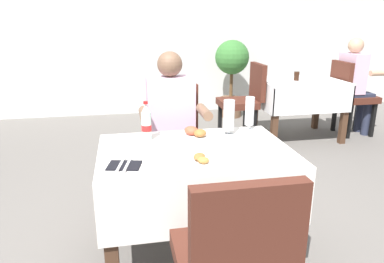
{
  "coord_description": "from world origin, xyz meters",
  "views": [
    {
      "loc": [
        -0.38,
        -1.94,
        1.49
      ],
      "look_at": [
        0.02,
        0.13,
        0.83
      ],
      "focal_mm": 33.89,
      "sensor_mm": 36.0,
      "label": 1
    }
  ],
  "objects_px": {
    "beer_glass_middle": "(229,117)",
    "main_dining_table": "(195,177)",
    "seated_diner_far": "(172,125)",
    "background_patron": "(355,81)",
    "chair_near_camera_side": "(233,260)",
    "plate_near_camera": "(202,161)",
    "background_table_tumbler": "(297,76)",
    "background_dining_table": "(299,95)",
    "napkin_cutlery_set": "(124,165)",
    "background_chair_left": "(245,98)",
    "chair_far_diner_seat": "(176,139)",
    "background_chair_right": "(350,93)",
    "potted_plant_corner": "(232,68)",
    "beer_glass_left": "(250,113)",
    "plate_far_diner": "(194,135)",
    "cola_bottle_primary": "(146,123)"
  },
  "relations": [
    {
      "from": "chair_far_diner_seat",
      "to": "beer_glass_middle",
      "type": "height_order",
      "value": "beer_glass_middle"
    },
    {
      "from": "chair_near_camera_side",
      "to": "background_dining_table",
      "type": "bearing_deg",
      "value": 59.13
    },
    {
      "from": "background_chair_left",
      "to": "potted_plant_corner",
      "type": "distance_m",
      "value": 1.22
    },
    {
      "from": "seated_diner_far",
      "to": "background_patron",
      "type": "bearing_deg",
      "value": 30.4
    },
    {
      "from": "chair_far_diner_seat",
      "to": "background_dining_table",
      "type": "relative_size",
      "value": 0.95
    },
    {
      "from": "seated_diner_far",
      "to": "background_chair_right",
      "type": "bearing_deg",
      "value": 30.88
    },
    {
      "from": "beer_glass_left",
      "to": "background_table_tumbler",
      "type": "distance_m",
      "value": 2.27
    },
    {
      "from": "napkin_cutlery_set",
      "to": "background_patron",
      "type": "xyz_separation_m",
      "value": [
        2.97,
        2.38,
        -0.04
      ]
    },
    {
      "from": "plate_near_camera",
      "to": "plate_far_diner",
      "type": "relative_size",
      "value": 1.02
    },
    {
      "from": "cola_bottle_primary",
      "to": "napkin_cutlery_set",
      "type": "height_order",
      "value": "cola_bottle_primary"
    },
    {
      "from": "background_chair_left",
      "to": "background_patron",
      "type": "bearing_deg",
      "value": 0.0
    },
    {
      "from": "main_dining_table",
      "to": "beer_glass_left",
      "type": "distance_m",
      "value": 0.62
    },
    {
      "from": "chair_near_camera_side",
      "to": "seated_diner_far",
      "type": "relative_size",
      "value": 0.77
    },
    {
      "from": "background_dining_table",
      "to": "background_table_tumbler",
      "type": "height_order",
      "value": "background_table_tumbler"
    },
    {
      "from": "main_dining_table",
      "to": "background_patron",
      "type": "height_order",
      "value": "background_patron"
    },
    {
      "from": "plate_near_camera",
      "to": "cola_bottle_primary",
      "type": "distance_m",
      "value": 0.52
    },
    {
      "from": "beer_glass_left",
      "to": "plate_far_diner",
      "type": "bearing_deg",
      "value": -164.1
    },
    {
      "from": "chair_far_diner_seat",
      "to": "background_chair_left",
      "type": "relative_size",
      "value": 1.0
    },
    {
      "from": "main_dining_table",
      "to": "beer_glass_middle",
      "type": "bearing_deg",
      "value": 41.04
    },
    {
      "from": "plate_far_diner",
      "to": "beer_glass_middle",
      "type": "distance_m",
      "value": 0.26
    },
    {
      "from": "chair_near_camera_side",
      "to": "plate_near_camera",
      "type": "distance_m",
      "value": 0.61
    },
    {
      "from": "background_chair_right",
      "to": "beer_glass_left",
      "type": "bearing_deg",
      "value": -137.58
    },
    {
      "from": "plate_far_diner",
      "to": "napkin_cutlery_set",
      "type": "bearing_deg",
      "value": -139.46
    },
    {
      "from": "main_dining_table",
      "to": "background_table_tumbler",
      "type": "distance_m",
      "value": 2.8
    },
    {
      "from": "main_dining_table",
      "to": "background_dining_table",
      "type": "xyz_separation_m",
      "value": [
        1.78,
        2.2,
        -0.01
      ]
    },
    {
      "from": "napkin_cutlery_set",
      "to": "background_chair_left",
      "type": "distance_m",
      "value": 2.81
    },
    {
      "from": "main_dining_table",
      "to": "plate_far_diner",
      "type": "xyz_separation_m",
      "value": [
        0.03,
        0.2,
        0.2
      ]
    },
    {
      "from": "napkin_cutlery_set",
      "to": "seated_diner_far",
      "type": "bearing_deg",
      "value": 66.68
    },
    {
      "from": "plate_near_camera",
      "to": "background_chair_right",
      "type": "relative_size",
      "value": 0.26
    },
    {
      "from": "main_dining_table",
      "to": "cola_bottle_primary",
      "type": "height_order",
      "value": "cola_bottle_primary"
    },
    {
      "from": "beer_glass_middle",
      "to": "background_chair_left",
      "type": "relative_size",
      "value": 0.24
    },
    {
      "from": "potted_plant_corner",
      "to": "beer_glass_left",
      "type": "bearing_deg",
      "value": -104.7
    },
    {
      "from": "beer_glass_middle",
      "to": "potted_plant_corner",
      "type": "distance_m",
      "value": 3.3
    },
    {
      "from": "plate_near_camera",
      "to": "chair_near_camera_side",
      "type": "bearing_deg",
      "value": -89.54
    },
    {
      "from": "plate_far_diner",
      "to": "background_chair_right",
      "type": "bearing_deg",
      "value": 38.94
    },
    {
      "from": "main_dining_table",
      "to": "potted_plant_corner",
      "type": "height_order",
      "value": "potted_plant_corner"
    },
    {
      "from": "chair_far_diner_seat",
      "to": "potted_plant_corner",
      "type": "bearing_deg",
      "value": 64.33
    },
    {
      "from": "plate_near_camera",
      "to": "main_dining_table",
      "type": "bearing_deg",
      "value": 88.77
    },
    {
      "from": "main_dining_table",
      "to": "background_chair_right",
      "type": "height_order",
      "value": "background_chair_right"
    },
    {
      "from": "beer_glass_middle",
      "to": "cola_bottle_primary",
      "type": "bearing_deg",
      "value": -178.5
    },
    {
      "from": "seated_diner_far",
      "to": "potted_plant_corner",
      "type": "xyz_separation_m",
      "value": [
        1.3,
        2.71,
        0.06
      ]
    },
    {
      "from": "chair_near_camera_side",
      "to": "potted_plant_corner",
      "type": "height_order",
      "value": "potted_plant_corner"
    },
    {
      "from": "chair_far_diner_seat",
      "to": "plate_far_diner",
      "type": "xyz_separation_m",
      "value": [
        0.03,
        -0.58,
        0.22
      ]
    },
    {
      "from": "main_dining_table",
      "to": "background_table_tumbler",
      "type": "xyz_separation_m",
      "value": [
        1.72,
        2.19,
        0.23
      ]
    },
    {
      "from": "beer_glass_left",
      "to": "background_patron",
      "type": "distance_m",
      "value": 2.83
    },
    {
      "from": "beer_glass_middle",
      "to": "main_dining_table",
      "type": "bearing_deg",
      "value": -138.96
    },
    {
      "from": "plate_far_diner",
      "to": "background_chair_right",
      "type": "height_order",
      "value": "background_chair_right"
    },
    {
      "from": "main_dining_table",
      "to": "seated_diner_far",
      "type": "bearing_deg",
      "value": 94.05
    },
    {
      "from": "main_dining_table",
      "to": "chair_far_diner_seat",
      "type": "bearing_deg",
      "value": 90.0
    },
    {
      "from": "seated_diner_far",
      "to": "background_chair_left",
      "type": "height_order",
      "value": "seated_diner_far"
    }
  ]
}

